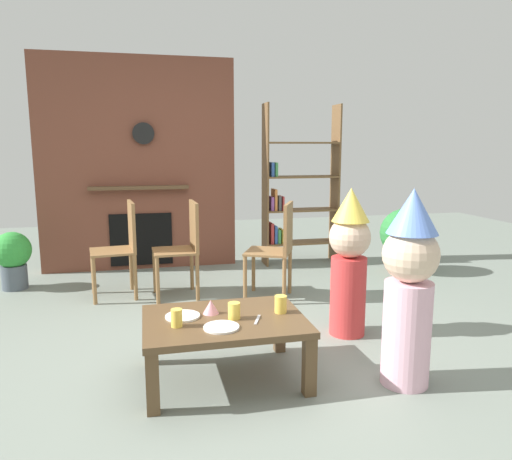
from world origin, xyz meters
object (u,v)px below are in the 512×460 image
(paper_cup_near_right, at_px, (177,318))
(dining_chair_right, at_px, (278,245))
(bookshelf, at_px, (295,194))
(potted_plant_short, at_px, (13,256))
(dining_chair_middle, at_px, (185,243))
(child_with_cone_hat, at_px, (409,283))
(paper_plate_front, at_px, (221,327))
(child_in_pink, at_px, (349,258))
(birthday_cake_slice, at_px, (211,307))
(dining_chair_left, at_px, (122,243))
(potted_plant_tall, at_px, (405,236))
(paper_cup_center, at_px, (281,304))
(coffee_table, at_px, (224,327))
(paper_cup_near_left, at_px, (234,311))
(paper_plate_rear, at_px, (183,316))

(paper_cup_near_right, bearing_deg, dining_chair_right, 56.10)
(bookshelf, relative_size, potted_plant_short, 3.30)
(dining_chair_middle, relative_size, dining_chair_right, 1.00)
(dining_chair_right, bearing_deg, child_with_cone_hat, 124.44)
(paper_plate_front, xyz_separation_m, child_in_pink, (1.07, 0.66, 0.19))
(birthday_cake_slice, bearing_deg, dining_chair_right, 59.19)
(dining_chair_left, bearing_deg, dining_chair_right, 156.89)
(potted_plant_tall, bearing_deg, paper_cup_center, -134.94)
(paper_plate_front, bearing_deg, potted_plant_short, 123.92)
(paper_plate_front, distance_m, dining_chair_left, 2.12)
(coffee_table, height_order, child_in_pink, child_in_pink)
(dining_chair_right, bearing_deg, potted_plant_short, 5.37)
(dining_chair_right, height_order, potted_plant_tall, dining_chair_right)
(coffee_table, xyz_separation_m, dining_chair_right, (0.75, 1.46, 0.18))
(paper_cup_near_left, distance_m, dining_chair_middle, 1.77)
(paper_plate_rear, xyz_separation_m, child_with_cone_hat, (1.28, -0.38, 0.23))
(paper_cup_near_right, xyz_separation_m, potted_plant_short, (-1.45, 2.43, -0.11))
(bookshelf, relative_size, coffee_table, 1.98)
(paper_cup_near_right, xyz_separation_m, potted_plant_tall, (2.67, 2.13, -0.02))
(bookshelf, height_order, child_in_pink, bookshelf)
(paper_plate_front, relative_size, dining_chair_right, 0.23)
(birthday_cake_slice, height_order, dining_chair_left, dining_chair_left)
(paper_cup_center, height_order, child_in_pink, child_in_pink)
(paper_cup_near_right, relative_size, dining_chair_middle, 0.11)
(dining_chair_left, bearing_deg, coffee_table, 102.42)
(coffee_table, distance_m, potted_plant_tall, 3.15)
(child_in_pink, bearing_deg, dining_chair_left, -65.11)
(paper_plate_front, xyz_separation_m, birthday_cake_slice, (-0.02, 0.26, 0.04))
(paper_plate_rear, bearing_deg, paper_cup_near_left, -18.38)
(paper_cup_near_left, bearing_deg, dining_chair_right, 65.08)
(paper_plate_front, bearing_deg, paper_plate_rear, 130.49)
(paper_cup_near_left, relative_size, paper_cup_center, 0.93)
(paper_plate_front, bearing_deg, bookshelf, 64.99)
(paper_cup_near_left, height_order, paper_cup_near_right, paper_cup_near_right)
(potted_plant_short, bearing_deg, birthday_cake_slice, -53.54)
(coffee_table, xyz_separation_m, potted_plant_short, (-1.73, 2.35, 0.00))
(child_with_cone_hat, bearing_deg, dining_chair_middle, -44.59)
(paper_plate_rear, relative_size, potted_plant_tall, 0.29)
(dining_chair_right, height_order, potted_plant_short, dining_chair_right)
(paper_plate_rear, bearing_deg, potted_plant_short, 123.19)
(paper_cup_center, height_order, potted_plant_short, potted_plant_short)
(paper_cup_near_right, relative_size, child_in_pink, 0.09)
(potted_plant_short, bearing_deg, coffee_table, -53.59)
(coffee_table, distance_m, birthday_cake_slice, 0.15)
(paper_cup_near_right, distance_m, child_in_pink, 1.44)
(coffee_table, relative_size, dining_chair_right, 1.07)
(paper_cup_near_right, height_order, dining_chair_left, dining_chair_left)
(dining_chair_right, bearing_deg, paper_cup_near_left, 90.20)
(paper_cup_near_right, xyz_separation_m, child_with_cone_hat, (1.32, -0.23, 0.18))
(birthday_cake_slice, relative_size, potted_plant_tall, 0.14)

